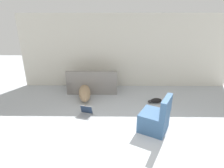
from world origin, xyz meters
TOP-DOWN VIEW (x-y plane):
  - ground_plane at (0.00, 0.00)m, footprint 20.00×20.00m
  - wall_back at (0.00, 3.94)m, footprint 7.56×0.06m
  - couch at (-1.15, 3.40)m, footprint 1.70×0.83m
  - dog at (-1.36, 2.83)m, footprint 0.56×1.67m
  - cat at (0.86, 2.44)m, footprint 0.53×0.24m
  - laptop_open at (-1.15, 1.67)m, footprint 0.42×0.40m
  - side_chair at (0.54, 1.04)m, footprint 0.81×0.82m

SIDE VIEW (x-z plane):
  - ground_plane at x=0.00m, z-range 0.00..0.00m
  - cat at x=0.86m, z-range 0.00..0.14m
  - laptop_open at x=-1.15m, z-range -0.05..0.21m
  - dog at x=-1.36m, z-range -0.01..0.37m
  - couch at x=-1.15m, z-range -0.13..0.67m
  - side_chair at x=0.54m, z-range -0.14..0.71m
  - wall_back at x=0.00m, z-range 0.00..2.61m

